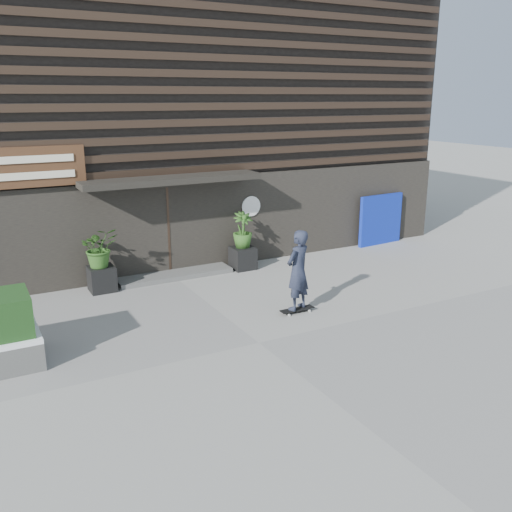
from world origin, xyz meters
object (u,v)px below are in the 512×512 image
blue_tarp (381,220)px  planter_pot_left (102,279)px  skateboarder (298,270)px  planter_pot_right (243,258)px

blue_tarp → planter_pot_left: bearing=177.2°
planter_pot_left → blue_tarp: size_ratio=0.36×
blue_tarp → skateboarder: size_ratio=0.91×
planter_pot_right → skateboarder: 3.53m
planter_pot_right → skateboarder: skateboarder is taller
planter_pot_left → skateboarder: (3.36, -3.44, 0.66)m
blue_tarp → skateboarder: skateboarder is taller
planter_pot_right → blue_tarp: size_ratio=0.36×
planter_pot_left → planter_pot_right: 3.80m
skateboarder → planter_pot_left: bearing=134.3°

